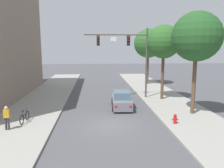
# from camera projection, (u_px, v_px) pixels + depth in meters

# --- Properties ---
(ground_plane) EXTENTS (120.00, 120.00, 0.00)m
(ground_plane) POSITION_uv_depth(u_px,v_px,m) (110.00, 125.00, 16.54)
(ground_plane) COLOR #4C4C51
(sidewalk_left) EXTENTS (5.00, 60.00, 0.15)m
(sidewalk_left) POSITION_uv_depth(u_px,v_px,m) (19.00, 127.00, 16.03)
(sidewalk_left) COLOR #99968E
(sidewalk_left) RESTS_ON ground
(sidewalk_right) EXTENTS (5.00, 60.00, 0.15)m
(sidewalk_right) POSITION_uv_depth(u_px,v_px,m) (195.00, 122.00, 17.02)
(sidewalk_right) COLOR #99968E
(sidewalk_right) RESTS_ON ground
(traffic_signal_mast) EXTENTS (6.82, 0.38, 7.50)m
(traffic_signal_mast) POSITION_uv_depth(u_px,v_px,m) (129.00, 50.00, 24.10)
(traffic_signal_mast) COLOR #514C47
(traffic_signal_mast) RESTS_ON sidewalk_right
(car_lead_grey) EXTENTS (2.01, 4.32, 1.60)m
(car_lead_grey) POSITION_uv_depth(u_px,v_px,m) (122.00, 100.00, 21.17)
(car_lead_grey) COLOR slate
(car_lead_grey) RESTS_ON ground
(pedestrian_sidewalk_left_walker) EXTENTS (0.36, 0.22, 1.64)m
(pedestrian_sidewalk_left_walker) POSITION_uv_depth(u_px,v_px,m) (7.00, 117.00, 15.06)
(pedestrian_sidewalk_left_walker) COLOR #333338
(pedestrian_sidewalk_left_walker) RESTS_ON sidewalk_left
(bicycle_leaning) EXTENTS (0.21, 1.77, 0.98)m
(bicycle_leaning) POSITION_uv_depth(u_px,v_px,m) (25.00, 117.00, 16.67)
(bicycle_leaning) COLOR black
(bicycle_leaning) RESTS_ON sidewalk_left
(fire_hydrant) EXTENTS (0.48, 0.24, 0.72)m
(fire_hydrant) POSITION_uv_depth(u_px,v_px,m) (175.00, 119.00, 16.37)
(fire_hydrant) COLOR red
(fire_hydrant) RESTS_ON sidewalk_right
(street_tree_nearest) EXTENTS (4.00, 4.00, 8.35)m
(street_tree_nearest) POSITION_uv_depth(u_px,v_px,m) (197.00, 37.00, 17.94)
(street_tree_nearest) COLOR brown
(street_tree_nearest) RESTS_ON sidewalk_right
(street_tree_second) EXTENTS (3.49, 3.49, 7.81)m
(street_tree_second) POSITION_uv_depth(u_px,v_px,m) (164.00, 42.00, 23.28)
(street_tree_second) COLOR brown
(street_tree_second) RESTS_ON sidewalk_right
(street_tree_third) EXTENTS (4.26, 4.26, 8.17)m
(street_tree_third) POSITION_uv_depth(u_px,v_px,m) (148.00, 43.00, 33.06)
(street_tree_third) COLOR brown
(street_tree_third) RESTS_ON sidewalk_right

